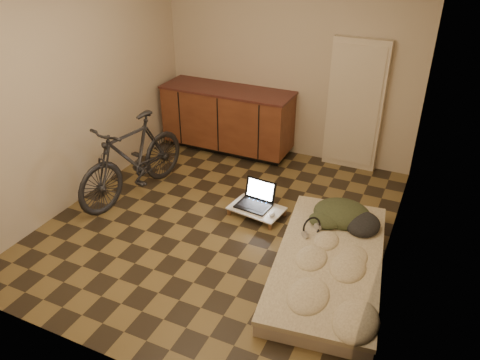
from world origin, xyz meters
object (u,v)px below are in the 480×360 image
at_px(bicycle, 132,154).
at_px(lap_desk, 257,209).
at_px(futon, 328,263).
at_px(laptop, 256,200).

xyz_separation_m(bicycle, lap_desk, (1.51, 0.19, -0.45)).
relative_size(bicycle, futon, 0.79).
xyz_separation_m(bicycle, futon, (2.50, -0.40, -0.45)).
bearing_deg(bicycle, laptop, 19.24).
xyz_separation_m(futon, laptop, (-1.03, 0.65, 0.06)).
xyz_separation_m(bicycle, laptop, (1.47, 0.25, -0.39)).
bearing_deg(futon, lap_desk, 141.54).
bearing_deg(laptop, lap_desk, -52.41).
height_order(bicycle, laptop, bicycle).
height_order(futon, lap_desk, futon).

